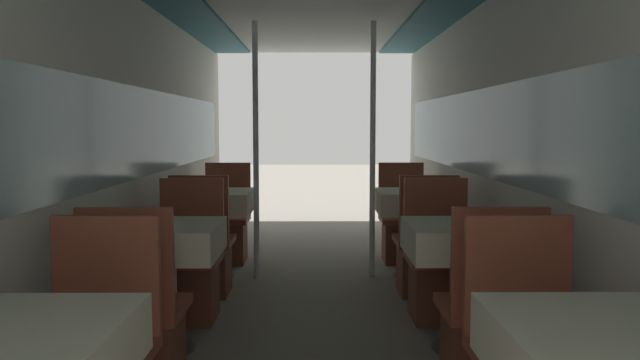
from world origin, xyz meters
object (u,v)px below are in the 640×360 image
object	(u,v)px
chair_left_near_1	(139,337)
dining_table_right_2	(413,206)
chair_left_far_1	(188,278)
support_pole_right_2	(373,151)
dining_table_left_2	(216,206)
dining_table_left_1	(166,246)
chair_right_far_2	(403,232)
chair_right_far_1	(439,277)
chair_right_near_1	(487,336)
support_pole_left_2	(256,151)
chair_left_near_2	(204,259)
chair_left_far_2	(226,232)
dining_table_right_1	(460,246)
chair_right_near_2	(424,258)

from	to	relation	value
chair_left_near_1	dining_table_right_2	bearing A→B (deg)	54.36
chair_left_far_1	support_pole_right_2	distance (m)	2.01
dining_table_left_2	support_pole_right_2	size ratio (longest dim) A/B	0.34
chair_left_near_1	dining_table_left_2	world-z (taller)	chair_left_near_1
dining_table_right_2	dining_table_left_1	bearing A→B (deg)	-133.67
dining_table_right_2	chair_right_far_2	xyz separation A→B (m)	(0.00, 0.60, -0.34)
chair_left_far_1	chair_right_far_1	bearing A→B (deg)	-180.00
chair_right_near_1	chair_right_far_2	world-z (taller)	same
chair_right_far_1	support_pole_right_2	xyz separation A→B (m)	(-0.36, 1.21, 0.82)
support_pole_left_2	support_pole_right_2	size ratio (longest dim) A/B	1.00
dining_table_right_2	chair_left_near_2	bearing A→B (deg)	-160.86
dining_table_left_1	dining_table_right_2	xyz separation A→B (m)	(1.73, 1.81, 0.00)
chair_left_near_2	chair_left_far_1	bearing A→B (deg)	-90.00
dining_table_right_2	chair_left_far_1	bearing A→B (deg)	-144.98
support_pole_right_2	dining_table_left_2	bearing A→B (deg)	180.00
chair_left_far_2	dining_table_right_1	world-z (taller)	chair_left_far_2
chair_left_far_2	chair_right_near_1	xyz separation A→B (m)	(1.73, -3.01, 0.00)
chair_right_far_1	chair_right_far_2	xyz separation A→B (m)	(0.00, 1.81, 0.00)
chair_right_far_1	dining_table_right_2	size ratio (longest dim) A/B	1.26
chair_left_far_1	chair_right_far_2	distance (m)	2.51
dining_table_left_1	chair_right_near_1	size ratio (longest dim) A/B	0.79
chair_left_far_1	chair_left_near_2	xyz separation A→B (m)	(0.00, 0.61, 0.00)
chair_left_far_2	chair_right_far_2	size ratio (longest dim) A/B	1.00
chair_left_near_1	chair_right_far_1	size ratio (longest dim) A/B	1.00
chair_right_far_2	dining_table_right_2	bearing A→B (deg)	90.00
chair_left_near_2	support_pole_left_2	size ratio (longest dim) A/B	0.43
dining_table_left_2	chair_right_near_2	bearing A→B (deg)	-19.14
dining_table_left_1	chair_right_near_1	world-z (taller)	chair_right_near_1
chair_left_far_1	support_pole_left_2	bearing A→B (deg)	-106.38
chair_left_near_1	dining_table_right_2	xyz separation A→B (m)	(1.73, 2.41, 0.34)
chair_right_near_1	support_pole_right_2	size ratio (longest dim) A/B	0.43
support_pole_left_2	dining_table_right_2	distance (m)	1.46
chair_left_near_2	support_pole_left_2	distance (m)	1.08
chair_left_near_2	dining_table_right_2	bearing A→B (deg)	19.14
chair_right_far_1	chair_left_far_2	bearing A→B (deg)	-46.33
support_pole_left_2	chair_right_near_2	bearing A→B (deg)	-23.61
chair_left_far_1	support_pole_left_2	xyz separation A→B (m)	(0.36, 1.21, 0.82)
dining_table_left_2	chair_left_far_2	size ratio (longest dim) A/B	0.79
dining_table_right_2	support_pole_right_2	bearing A→B (deg)	180.00
dining_table_left_1	chair_left_near_1	distance (m)	0.69
chair_left_far_1	dining_table_right_1	world-z (taller)	chair_left_far_1
chair_left_near_1	chair_left_far_2	distance (m)	3.01
chair_left_near_2	dining_table_right_2	xyz separation A→B (m)	(1.73, 0.60, 0.34)
dining_table_left_1	chair_left_far_2	xyz separation A→B (m)	(0.00, 2.41, -0.34)
dining_table_left_2	dining_table_right_1	size ratio (longest dim) A/B	1.00
dining_table_left_2	chair_right_far_2	bearing A→B (deg)	19.14
chair_left_near_2	chair_right_near_2	size ratio (longest dim) A/B	1.00
chair_left_far_1	dining_table_right_2	size ratio (longest dim) A/B	1.26
chair_right_near_2	support_pole_right_2	distance (m)	1.08
chair_left_near_1	chair_left_far_2	bearing A→B (deg)	90.00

